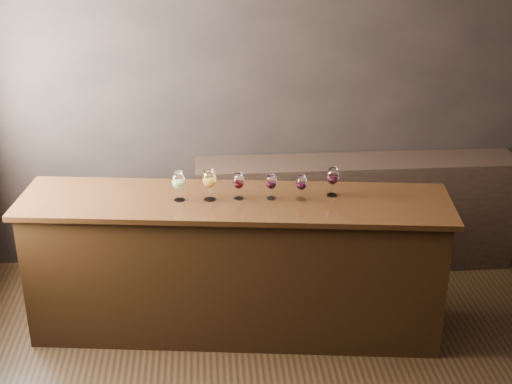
{
  "coord_description": "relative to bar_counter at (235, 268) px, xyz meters",
  "views": [
    {
      "loc": [
        -0.65,
        -3.21,
        3.02
      ],
      "look_at": [
        -0.32,
        1.16,
        1.08
      ],
      "focal_mm": 50.0,
      "sensor_mm": 36.0,
      "label": 1
    }
  ],
  "objects": [
    {
      "name": "glass_red_d",
      "position": [
        0.67,
        0.02,
        0.67
      ],
      "size": [
        0.09,
        0.09,
        0.2
      ],
      "color": "white",
      "rests_on": "bar_top"
    },
    {
      "name": "glass_white",
      "position": [
        -0.37,
        0.02,
        0.67
      ],
      "size": [
        0.09,
        0.09,
        0.21
      ],
      "color": "white",
      "rests_on": "bar_top"
    },
    {
      "name": "glass_amber",
      "position": [
        -0.16,
        0.01,
        0.68
      ],
      "size": [
        0.09,
        0.09,
        0.22
      ],
      "color": "white",
      "rests_on": "bar_top"
    },
    {
      "name": "bar_counter",
      "position": [
        0.0,
        0.0,
        0.0
      ],
      "size": [
        2.89,
        0.96,
        0.99
      ],
      "primitive_type": "cube",
      "rotation": [
        0.0,
        0.0,
        -0.12
      ],
      "color": "black",
      "rests_on": "ground"
    },
    {
      "name": "room_shell",
      "position": [
        0.23,
        -1.04,
        1.31
      ],
      "size": [
        5.02,
        4.52,
        2.81
      ],
      "color": "black",
      "rests_on": "ground"
    },
    {
      "name": "bar_top",
      "position": [
        0.0,
        0.0,
        0.51
      ],
      "size": [
        2.99,
        1.03,
        0.04
      ],
      "primitive_type": "cube",
      "rotation": [
        0.0,
        0.0,
        -0.12
      ],
      "color": "black",
      "rests_on": "bar_counter"
    },
    {
      "name": "back_bar_shelf",
      "position": [
        1.04,
        0.87,
        -0.03
      ],
      "size": [
        2.61,
        0.4,
        0.94
      ],
      "primitive_type": "cube",
      "color": "black",
      "rests_on": "ground"
    },
    {
      "name": "glass_red_c",
      "position": [
        0.45,
        -0.03,
        0.65
      ],
      "size": [
        0.07,
        0.07,
        0.18
      ],
      "color": "white",
      "rests_on": "bar_top"
    },
    {
      "name": "glass_red_b",
      "position": [
        0.25,
        -0.0,
        0.65
      ],
      "size": [
        0.07,
        0.07,
        0.17
      ],
      "color": "white",
      "rests_on": "bar_top"
    },
    {
      "name": "glass_red_a",
      "position": [
        0.03,
        0.01,
        0.66
      ],
      "size": [
        0.08,
        0.08,
        0.18
      ],
      "color": "white",
      "rests_on": "bar_top"
    }
  ]
}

